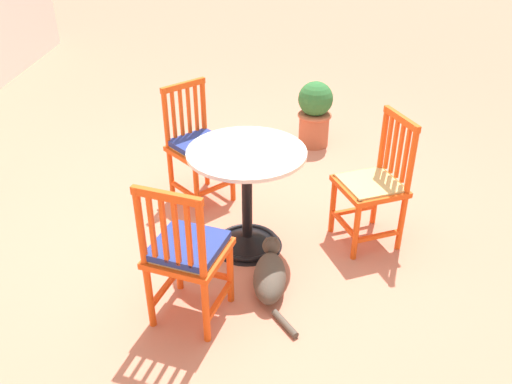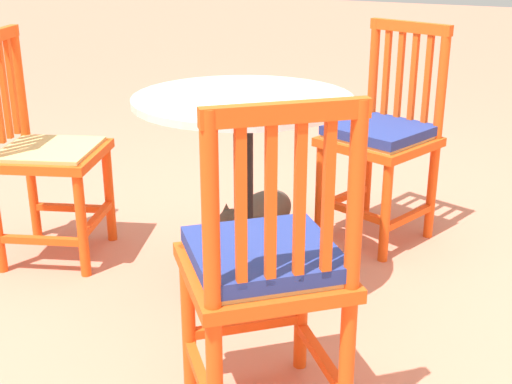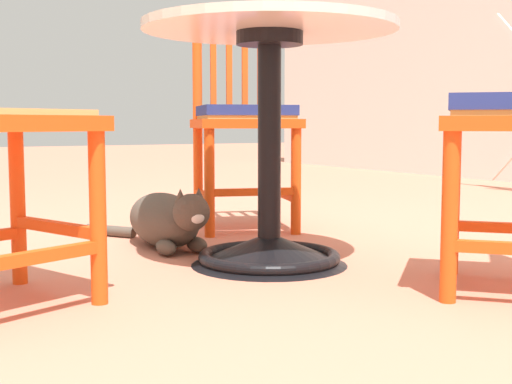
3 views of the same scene
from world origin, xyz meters
name	(u,v)px [view 3 (image 3 of 3)]	position (x,y,z in m)	size (l,w,h in m)	color
ground_plane	(298,273)	(0.00, 0.00, 0.00)	(24.00, 24.00, 0.00)	#C6755B
cafe_table	(269,172)	(-0.15, -0.01, 0.28)	(0.76, 0.76, 0.73)	black
orange_chair_near_fence	(244,120)	(-0.84, 0.29, 0.45)	(0.50, 0.50, 0.91)	#E04C14
tabby_cat	(167,221)	(-0.57, -0.17, 0.10)	(0.73, 0.27, 0.23)	#4C4238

